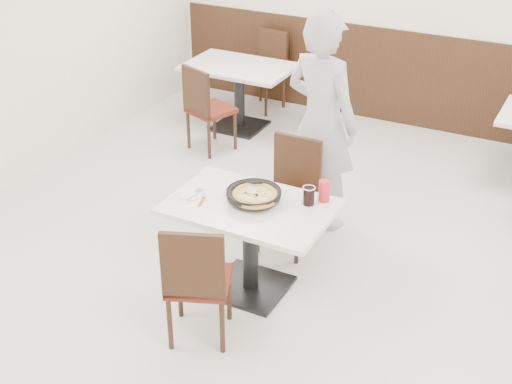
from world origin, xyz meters
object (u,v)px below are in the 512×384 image
at_px(bg_chair_left_near, 211,108).
at_px(pizza, 255,196).
at_px(side_plate, 191,195).
at_px(bg_chair_left_far, 263,72).
at_px(chair_far, 287,198).
at_px(main_table, 250,248).
at_px(diner_person, 321,122).
at_px(red_cup, 324,191).
at_px(pizza_pan, 254,196).
at_px(cola_glass, 309,196).
at_px(chair_near, 199,278).
at_px(bg_table_left, 239,97).

bearing_deg(bg_chair_left_near, pizza, -31.28).
bearing_deg(bg_chair_left_near, side_plate, -41.86).
distance_m(bg_chair_left_near, bg_chair_left_far, 1.30).
bearing_deg(chair_far, main_table, 91.17).
relative_size(pizza, diner_person, 0.18).
distance_m(pizza, red_cup, 0.51).
height_order(main_table, bg_chair_left_near, bg_chair_left_near).
bearing_deg(main_table, chair_far, 90.91).
bearing_deg(bg_chair_left_far, pizza, 126.57).
relative_size(pizza_pan, side_plate, 2.23).
height_order(pizza, diner_person, diner_person).
bearing_deg(cola_glass, red_cup, 52.15).
xyz_separation_m(main_table, pizza, (0.02, 0.03, 0.44)).
relative_size(chair_near, bg_chair_left_near, 1.00).
bearing_deg(bg_chair_left_far, chair_far, 131.11).
relative_size(chair_far, bg_table_left, 0.79).
bearing_deg(bg_table_left, bg_chair_left_far, 91.95).
bearing_deg(pizza, bg_chair_left_near, 127.82).
distance_m(pizza, cola_glass, 0.39).
bearing_deg(bg_chair_left_near, main_table, -32.04).
height_order(chair_far, diner_person, diner_person).
distance_m(chair_far, cola_glass, 0.69).
relative_size(cola_glass, bg_chair_left_near, 0.14).
xyz_separation_m(cola_glass, diner_person, (-0.33, 1.00, 0.14)).
height_order(cola_glass, bg_table_left, cola_glass).
bearing_deg(pizza, side_plate, -166.68).
bearing_deg(cola_glass, main_table, -151.10).
bearing_deg(diner_person, pizza_pan, 101.32).
bearing_deg(chair_near, bg_table_left, 92.42).
relative_size(cola_glass, diner_person, 0.07).
relative_size(side_plate, bg_chair_left_near, 0.19).
xyz_separation_m(side_plate, cola_glass, (0.83, 0.29, 0.06)).
bearing_deg(main_table, pizza, 53.23).
bearing_deg(chair_near, side_plate, 103.70).
height_order(pizza_pan, bg_chair_left_far, bg_chair_left_far).
xyz_separation_m(pizza, bg_table_left, (-1.61, 2.71, -0.44)).
xyz_separation_m(main_table, bg_chair_left_far, (-1.61, 3.39, 0.10)).
xyz_separation_m(red_cup, diner_person, (-0.41, 0.90, 0.13)).
relative_size(main_table, red_cup, 7.50).
bearing_deg(diner_person, pizza, 102.50).
height_order(cola_glass, bg_chair_left_far, bg_chair_left_far).
bearing_deg(bg_chair_left_far, bg_chair_left_near, 102.19).
distance_m(pizza_pan, side_plate, 0.48).
distance_m(pizza_pan, pizza, 0.04).
xyz_separation_m(cola_glass, bg_chair_left_far, (-1.98, 3.18, -0.34)).
height_order(red_cup, bg_chair_left_far, bg_chair_left_far).
bearing_deg(chair_near, cola_glass, 40.69).
height_order(chair_near, chair_far, same).
relative_size(pizza_pan, bg_table_left, 0.33).
relative_size(pizza, red_cup, 2.18).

